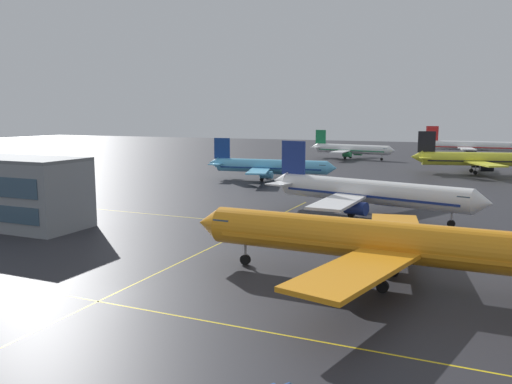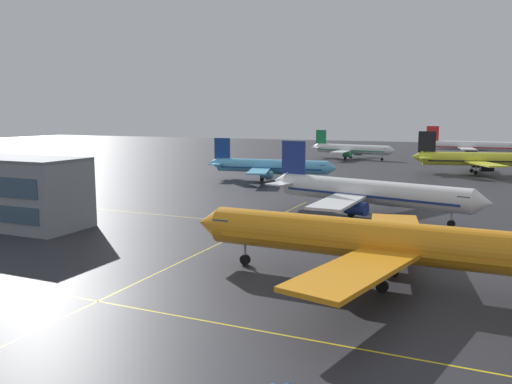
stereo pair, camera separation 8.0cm
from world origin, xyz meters
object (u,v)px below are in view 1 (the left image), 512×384
airliner_third_row (270,166)px  airliner_far_left_stand (479,159)px  airliner_second_row (367,192)px  airliner_far_right_stand (351,149)px  airliner_distant_taxiway (470,146)px  airliner_front_gate (374,241)px

airliner_third_row → airliner_far_left_stand: 63.29m
airliner_second_row → airliner_third_row: size_ratio=1.12×
airliner_far_right_stand → airliner_distant_taxiway: size_ratio=0.89×
airliner_third_row → airliner_distant_taxiway: bearing=67.3°
airliner_second_row → airliner_far_left_stand: (16.03, 77.69, -0.02)m
airliner_far_left_stand → airliner_front_gate: bearing=-94.1°
airliner_second_row → airliner_far_left_stand: 79.32m
airliner_second_row → airliner_far_left_stand: airliner_second_row is taller
airliner_third_row → airliner_far_right_stand: 74.66m
airliner_front_gate → airliner_far_left_stand: 112.52m
airliner_second_row → airliner_distant_taxiway: bearing=85.6°
airliner_second_row → airliner_far_left_stand: bearing=78.3°
airliner_far_right_stand → airliner_front_gate: bearing=-75.5°
airliner_far_left_stand → airliner_second_row: bearing=-101.7°
airliner_distant_taxiway → airliner_far_left_stand: bearing=-85.9°
airliner_third_row → airliner_far_left_stand: (49.62, 39.28, 0.46)m
airliner_third_row → airliner_far_right_stand: bearing=87.4°
airliner_far_right_stand → airliner_second_row: bearing=-75.0°
airliner_third_row → airliner_second_row: bearing=-48.8°
airliner_third_row → airliner_far_left_stand: airliner_far_left_stand is taller
airliner_front_gate → airliner_far_right_stand: (-38.27, 147.54, -0.61)m
airliner_second_row → airliner_third_row: (-33.59, 38.41, -0.48)m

